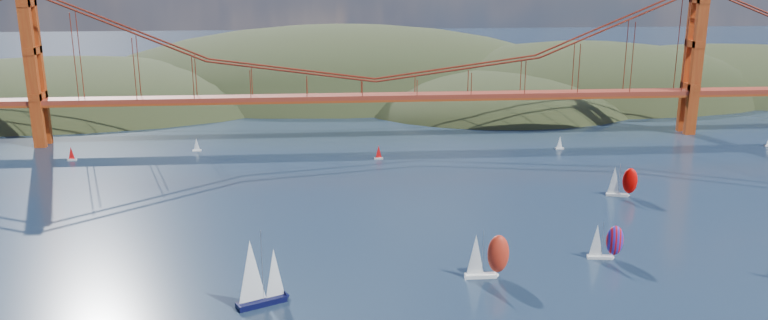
{
  "coord_description": "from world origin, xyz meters",
  "views": [
    {
      "loc": [
        -19.31,
        -90.51,
        66.59
      ],
      "look_at": [
        -4.32,
        90.0,
        16.56
      ],
      "focal_mm": 35.0,
      "sensor_mm": 36.0,
      "label": 1
    }
  ],
  "objects_px": {
    "racer_3": "(622,181)",
    "racer_rwb": "(605,241)",
    "racer_0": "(486,255)",
    "sloop_navy": "(258,273)"
  },
  "relations": [
    {
      "from": "sloop_navy",
      "to": "racer_0",
      "type": "height_order",
      "value": "sloop_navy"
    },
    {
      "from": "racer_rwb",
      "to": "racer_3",
      "type": "bearing_deg",
      "value": 71.3
    },
    {
      "from": "sloop_navy",
      "to": "racer_3",
      "type": "distance_m",
      "value": 114.65
    },
    {
      "from": "sloop_navy",
      "to": "racer_rwb",
      "type": "relative_size",
      "value": 1.72
    },
    {
      "from": "racer_3",
      "to": "racer_rwb",
      "type": "bearing_deg",
      "value": -100.65
    },
    {
      "from": "racer_3",
      "to": "racer_0",
      "type": "bearing_deg",
      "value": -118.93
    },
    {
      "from": "racer_3",
      "to": "sloop_navy",
      "type": "bearing_deg",
      "value": -132.66
    },
    {
      "from": "racer_3",
      "to": "racer_rwb",
      "type": "height_order",
      "value": "racer_3"
    },
    {
      "from": "racer_0",
      "to": "racer_3",
      "type": "height_order",
      "value": "racer_0"
    },
    {
      "from": "racer_0",
      "to": "racer_3",
      "type": "xyz_separation_m",
      "value": [
        50.14,
        51.47,
        -0.59
      ]
    }
  ]
}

